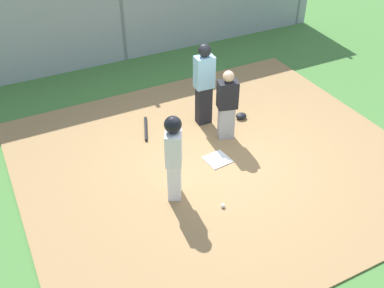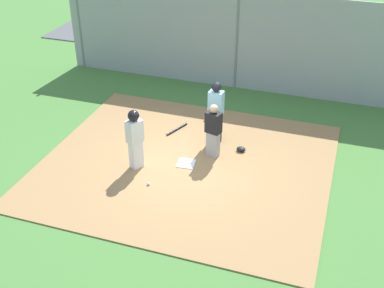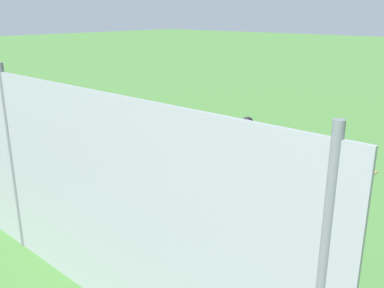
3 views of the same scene
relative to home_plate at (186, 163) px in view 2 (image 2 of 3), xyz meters
name	(u,v)px [view 2 (image 2 of 3)]	position (x,y,z in m)	size (l,w,h in m)	color
ground_plane	(186,165)	(0.00, 0.00, -0.04)	(140.00, 140.00, 0.00)	#477A38
dirt_infield	(186,164)	(0.00, 0.00, -0.03)	(7.20, 6.40, 0.03)	#9E774C
home_plate	(186,163)	(0.00, 0.00, 0.00)	(0.44, 0.44, 0.02)	white
catcher	(213,130)	(-0.53, -0.60, 0.75)	(0.43, 0.35, 1.48)	#9E9EA3
umpire	(216,111)	(-0.39, -1.29, 0.93)	(0.40, 0.28, 1.77)	black
runner	(135,136)	(1.14, 0.52, 0.90)	(0.41, 0.46, 1.60)	silver
baseball_bat	(177,129)	(0.82, -1.56, 0.02)	(0.06, 0.06, 0.85)	black
catcher_mask	(241,149)	(-1.18, -1.04, 0.05)	(0.24, 0.20, 0.12)	black
baseball	(149,184)	(0.55, 1.16, 0.03)	(0.07, 0.07, 0.07)	white
backstop_fence	(237,41)	(0.00, -4.99, 1.56)	(12.00, 0.10, 3.35)	#93999E
parking_lot	(263,41)	(0.00, -9.76, -0.02)	(18.00, 5.20, 0.04)	#515156
parked_car_green	(344,38)	(-3.18, -9.39, 0.57)	(4.35, 2.22, 1.28)	#235B38
parked_car_white	(191,18)	(3.27, -9.98, 0.57)	(4.33, 2.16, 1.28)	silver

